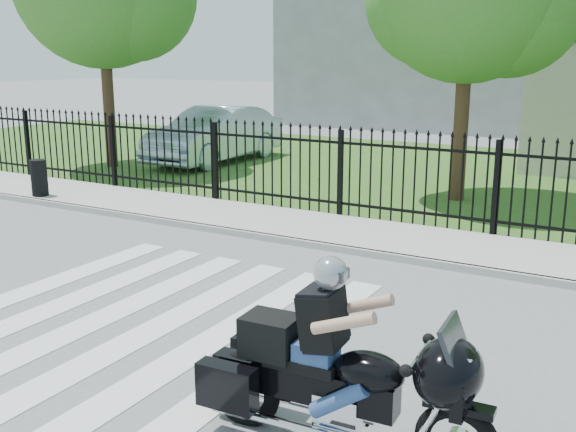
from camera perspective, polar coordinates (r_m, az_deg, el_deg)
The scene contains 9 objects.
ground at distance 8.68m, azimuth -13.10°, elevation -8.73°, with size 120.00×120.00×0.00m, color slate.
crosswalk at distance 8.68m, azimuth -13.10°, elevation -8.70°, with size 5.00×5.50×0.01m, color silver, non-canonical shape.
sidewalk at distance 12.58m, azimuth 2.42°, elevation -1.05°, with size 40.00×2.00×0.12m, color #ADAAA3.
curb at distance 11.73m, azimuth 0.18°, elevation -2.13°, with size 40.00×0.12×0.12m, color #ADAAA3.
grass_strip at distance 18.95m, azimuth 12.21°, elevation 3.52°, with size 40.00×12.00×0.02m, color #28561D.
iron_fence at distance 13.27m, azimuth 4.44°, elevation 3.43°, with size 26.00×0.04×1.80m.
motorcycle_rider at distance 5.72m, azimuth 3.98°, elevation -12.91°, with size 2.59×0.86×1.71m.
parked_car at distance 20.47m, azimuth -6.21°, elevation 6.86°, with size 1.75×5.02×1.66m, color #A9BED5.
litter_bin at distance 16.07m, azimuth -20.32°, elevation 3.06°, with size 0.36×0.36×0.81m, color black.
Camera 1 is at (5.56, -5.82, 3.26)m, focal length 42.00 mm.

